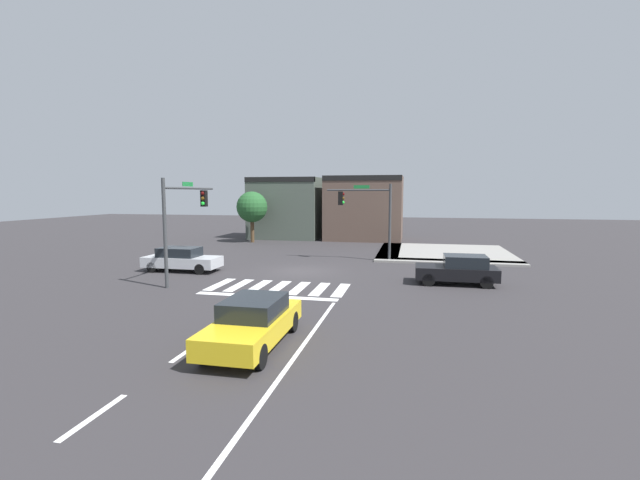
# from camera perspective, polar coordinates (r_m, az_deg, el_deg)

# --- Properties ---
(ground_plane) EXTENTS (120.00, 120.00, 0.00)m
(ground_plane) POSITION_cam_1_polar(r_m,az_deg,el_deg) (26.34, -2.50, -4.15)
(ground_plane) COLOR #302D30
(crosswalk_near) EXTENTS (6.93, 2.99, 0.01)m
(crosswalk_near) POSITION_cam_1_polar(r_m,az_deg,el_deg) (22.10, -5.47, -6.19)
(crosswalk_near) COLOR silver
(crosswalk_near) RESTS_ON ground_plane
(lane_markings) EXTENTS (6.80, 20.25, 0.01)m
(lane_markings) POSITION_cam_1_polar(r_m,az_deg,el_deg) (14.91, -10.28, -12.44)
(lane_markings) COLOR white
(lane_markings) RESTS_ON ground_plane
(bike_detector_marking) EXTENTS (0.97, 0.97, 0.01)m
(bike_detector_marking) POSITION_cam_1_polar(r_m,az_deg,el_deg) (17.98, -4.88, -9.10)
(bike_detector_marking) COLOR yellow
(bike_detector_marking) RESTS_ON ground_plane
(curb_corner_northeast) EXTENTS (10.00, 10.60, 0.15)m
(curb_corner_northeast) POSITION_cam_1_polar(r_m,az_deg,el_deg) (34.84, 15.22, -1.68)
(curb_corner_northeast) COLOR gray
(curb_corner_northeast) RESTS_ON ground_plane
(storefront_row) EXTENTS (15.50, 6.02, 6.39)m
(storefront_row) POSITION_cam_1_polar(r_m,az_deg,el_deg) (44.72, 1.16, 4.26)
(storefront_row) COLOR #4C564C
(storefront_row) RESTS_ON ground_plane
(traffic_signal_southwest) EXTENTS (0.32, 5.38, 5.48)m
(traffic_signal_southwest) POSITION_cam_1_polar(r_m,az_deg,el_deg) (24.35, -17.43, 3.68)
(traffic_signal_southwest) COLOR #383A3D
(traffic_signal_southwest) RESTS_ON ground_plane
(traffic_signal_northeast) EXTENTS (4.51, 0.32, 5.37)m
(traffic_signal_northeast) POSITION_cam_1_polar(r_m,az_deg,el_deg) (30.33, 6.21, 4.22)
(traffic_signal_northeast) COLOR #383A3D
(traffic_signal_northeast) RESTS_ON ground_plane
(car_black) EXTENTS (4.12, 1.88, 1.52)m
(car_black) POSITION_cam_1_polar(r_m,az_deg,el_deg) (23.70, 17.78, -3.73)
(car_black) COLOR black
(car_black) RESTS_ON ground_plane
(car_yellow) EXTENTS (1.86, 4.79, 1.50)m
(car_yellow) POSITION_cam_1_polar(r_m,az_deg,el_deg) (13.83, -8.80, -10.62)
(car_yellow) COLOR gold
(car_yellow) RESTS_ON ground_plane
(car_silver) EXTENTS (4.60, 1.78, 1.45)m
(car_silver) POSITION_cam_1_polar(r_m,az_deg,el_deg) (27.59, -17.78, -2.41)
(car_silver) COLOR #B7BABF
(car_silver) RESTS_ON ground_plane
(roadside_tree) EXTENTS (2.94, 2.94, 4.87)m
(roadside_tree) POSITION_cam_1_polar(r_m,az_deg,el_deg) (41.89, -8.96, 4.29)
(roadside_tree) COLOR #4C3823
(roadside_tree) RESTS_ON ground_plane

